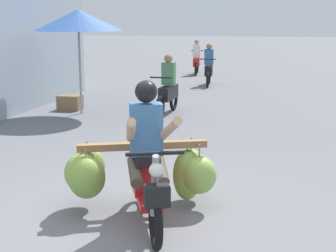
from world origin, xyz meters
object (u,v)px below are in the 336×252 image
object	(u,v)px
motorbike_distant_ahead_left	(209,68)
produce_crate	(70,103)
motorbike_main_loaded	(140,169)
motorbike_distant_ahead_right	(197,60)
market_umbrella_near_shop	(78,20)
motorbike_distant_far_ahead	(168,90)

from	to	relation	value
motorbike_distant_ahead_left	produce_crate	world-z (taller)	motorbike_distant_ahead_left
motorbike_main_loaded	motorbike_distant_ahead_right	world-z (taller)	motorbike_main_loaded
motorbike_distant_ahead_right	market_umbrella_near_shop	world-z (taller)	market_umbrella_near_shop
motorbike_distant_ahead_left	motorbike_distant_far_ahead	size ratio (longest dim) A/B	1.00
motorbike_distant_ahead_right	motorbike_main_loaded	bearing A→B (deg)	-83.00
motorbike_main_loaded	produce_crate	size ratio (longest dim) A/B	3.48
motorbike_distant_ahead_right	motorbike_distant_far_ahead	world-z (taller)	same
motorbike_distant_far_ahead	motorbike_distant_ahead_right	bearing A→B (deg)	95.04
motorbike_distant_ahead_right	produce_crate	size ratio (longest dim) A/B	2.89
motorbike_distant_ahead_left	motorbike_main_loaded	bearing A→B (deg)	-85.69
motorbike_distant_ahead_right	market_umbrella_near_shop	bearing A→B (deg)	-97.78
motorbike_distant_ahead_left	produce_crate	size ratio (longest dim) A/B	2.89
produce_crate	motorbike_main_loaded	bearing A→B (deg)	-60.38
motorbike_distant_ahead_left	produce_crate	distance (m)	6.08
motorbike_distant_ahead_right	motorbike_distant_far_ahead	distance (m)	8.75
motorbike_main_loaded	motorbike_distant_far_ahead	size ratio (longest dim) A/B	1.20
market_umbrella_near_shop	motorbike_distant_ahead_right	bearing A→B (deg)	82.22
motorbike_distant_ahead_right	produce_crate	distance (m)	8.89
motorbike_distant_far_ahead	market_umbrella_near_shop	world-z (taller)	market_umbrella_near_shop
motorbike_distant_ahead_right	motorbike_distant_ahead_left	bearing A→B (deg)	-73.71
market_umbrella_near_shop	motorbike_main_loaded	bearing A→B (deg)	-62.11
motorbike_distant_ahead_right	motorbike_distant_far_ahead	bearing A→B (deg)	-84.96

